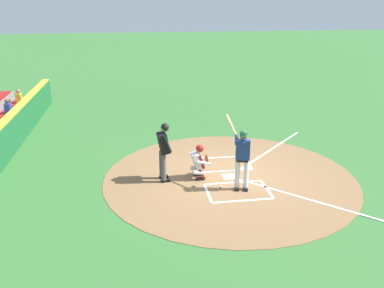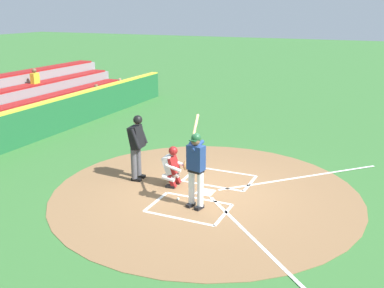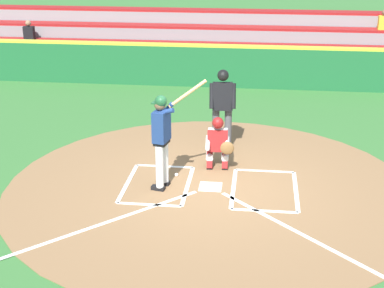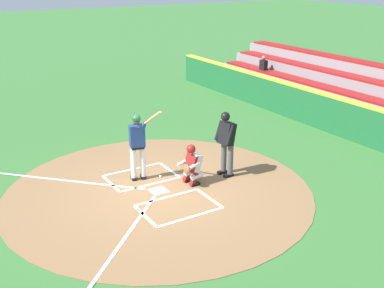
% 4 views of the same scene
% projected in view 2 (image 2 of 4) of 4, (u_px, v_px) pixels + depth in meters
% --- Properties ---
extents(ground_plane, '(120.00, 120.00, 0.00)m').
position_uv_depth(ground_plane, '(205.00, 193.00, 11.55)').
color(ground_plane, '#387033').
extents(dirt_circle, '(8.00, 8.00, 0.01)m').
position_uv_depth(dirt_circle, '(205.00, 192.00, 11.54)').
color(dirt_circle, olive).
rests_on(dirt_circle, ground).
extents(home_plate_and_chalk, '(7.93, 4.91, 0.01)m').
position_uv_depth(home_plate_and_chalk, '(237.00, 198.00, 11.20)').
color(home_plate_and_chalk, white).
rests_on(home_plate_and_chalk, dirt_circle).
extents(batter, '(1.04, 0.56, 2.13)m').
position_uv_depth(batter, '(196.00, 165.00, 10.37)').
color(batter, white).
rests_on(batter, ground).
extents(catcher, '(0.61, 0.61, 1.13)m').
position_uv_depth(catcher, '(173.00, 165.00, 11.81)').
color(catcher, black).
rests_on(catcher, ground).
extents(plate_umpire, '(0.60, 0.45, 1.86)m').
position_uv_depth(plate_umpire, '(137.00, 143.00, 12.10)').
color(plate_umpire, '#4C4C51').
rests_on(plate_umpire, ground).
extents(baseball, '(0.07, 0.07, 0.07)m').
position_uv_depth(baseball, '(178.00, 199.00, 11.06)').
color(baseball, white).
rests_on(baseball, ground).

